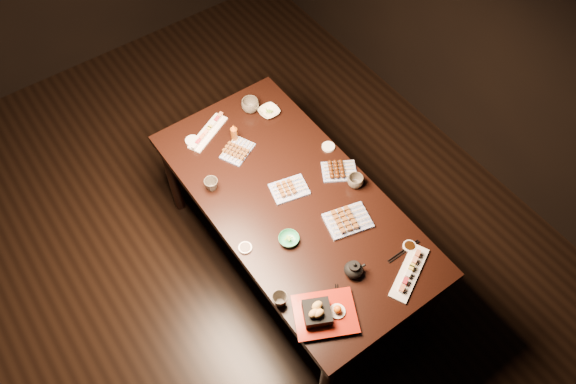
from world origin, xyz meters
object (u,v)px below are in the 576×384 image
at_px(edamame_bowl_cream, 269,112).
at_px(teacup_far_left, 211,185).
at_px(dining_table, 293,233).
at_px(edamame_bowl_green, 289,239).
at_px(sushi_platter_far, 208,131).
at_px(teacup_near_left, 280,300).
at_px(sushi_platter_near, 410,271).
at_px(teacup_mid_right, 355,181).
at_px(yakitori_plate_center, 289,187).
at_px(yakitori_plate_left, 237,149).
at_px(yakitori_plate_right, 348,219).
at_px(teapot, 354,269).
at_px(teacup_far_right, 250,105).
at_px(tempura_tray, 325,311).
at_px(condiment_bottle, 234,133).

xyz_separation_m(edamame_bowl_cream, teacup_far_left, (-0.60, -0.29, 0.02)).
bearing_deg(dining_table, edamame_bowl_green, -127.74).
bearing_deg(sushi_platter_far, teacup_near_left, 50.59).
bearing_deg(sushi_platter_near, teacup_mid_right, 51.38).
xyz_separation_m(yakitori_plate_center, yakitori_plate_left, (-0.09, 0.41, -0.00)).
bearing_deg(teacup_near_left, edamame_bowl_green, 47.04).
xyz_separation_m(yakitori_plate_right, teapot, (-0.18, -0.26, 0.02)).
distance_m(dining_table, yakitori_plate_left, 0.63).
xyz_separation_m(yakitori_plate_right, teacup_far_left, (-0.49, 0.63, 0.01)).
distance_m(sushi_platter_near, yakitori_plate_left, 1.24).
xyz_separation_m(yakitori_plate_center, teacup_mid_right, (0.33, -0.19, 0.01)).
relative_size(sushi_platter_near, edamame_bowl_green, 3.07).
distance_m(yakitori_plate_left, teacup_far_left, 0.30).
relative_size(teacup_near_left, teacup_mid_right, 0.86).
bearing_deg(teacup_far_right, teacup_mid_right, -78.82).
distance_m(dining_table, teacup_far_right, 0.85).
relative_size(dining_table, sushi_platter_far, 5.64).
bearing_deg(yakitori_plate_left, teacup_far_right, 17.62).
height_order(teacup_mid_right, teacup_far_right, teacup_far_right).
bearing_deg(tempura_tray, yakitori_plate_left, 105.96).
bearing_deg(edamame_bowl_green, teapot, -65.54).
relative_size(teacup_mid_right, teacup_far_left, 1.16).
xyz_separation_m(sushi_platter_near, edamame_bowl_cream, (0.05, 1.35, -0.01)).
distance_m(sushi_platter_near, tempura_tray, 0.51).
xyz_separation_m(sushi_platter_near, teacup_mid_right, (0.13, 0.60, 0.02)).
relative_size(yakitori_plate_left, teacup_far_left, 2.42).
distance_m(sushi_platter_near, teapot, 0.29).
xyz_separation_m(dining_table, edamame_bowl_cream, (0.27, 0.62, 0.39)).
relative_size(yakitori_plate_center, teacup_far_left, 2.58).
bearing_deg(tempura_tray, teacup_mid_right, 66.63).
xyz_separation_m(sushi_platter_far, teapot, (0.12, -1.26, 0.03)).
xyz_separation_m(teacup_mid_right, teapot, (-0.37, -0.43, 0.01)).
distance_m(teacup_mid_right, condiment_bottle, 0.79).
relative_size(yakitori_plate_right, edamame_bowl_cream, 1.92).
relative_size(yakitori_plate_center, teapot, 1.77).
bearing_deg(teacup_near_left, teacup_mid_right, 23.88).
relative_size(sushi_platter_far, teacup_far_left, 3.97).
distance_m(tempura_tray, teacup_mid_right, 0.82).
xyz_separation_m(yakitori_plate_right, edamame_bowl_cream, (0.10, 0.92, -0.02)).
bearing_deg(sushi_platter_near, edamame_bowl_cream, 61.79).
relative_size(sushi_platter_near, teacup_far_right, 3.15).
relative_size(edamame_bowl_green, edamame_bowl_cream, 0.90).
height_order(edamame_bowl_green, teacup_far_right, teacup_far_right).
bearing_deg(teacup_mid_right, yakitori_plate_center, 149.60).
bearing_deg(teacup_far_right, teacup_far_left, -143.81).
bearing_deg(tempura_tray, sushi_platter_near, 18.45).
bearing_deg(yakitori_plate_right, yakitori_plate_left, 120.80).
height_order(yakitori_plate_left, teacup_far_right, teacup_far_right).
distance_m(teacup_far_right, teapot, 1.29).
relative_size(yakitori_plate_right, condiment_bottle, 1.85).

